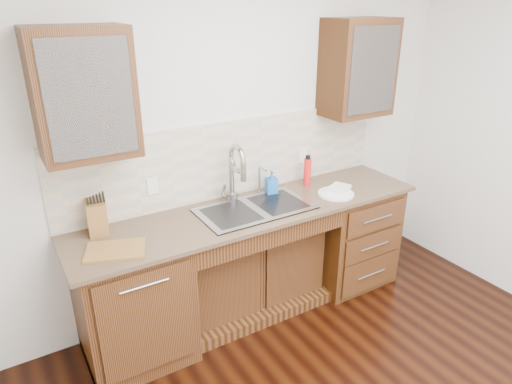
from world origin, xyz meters
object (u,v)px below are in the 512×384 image
water_bottle (307,172)px  cutting_board (115,250)px  soap_bottle (271,182)px  knife_block (97,216)px  plate (336,194)px

water_bottle → cutting_board: bearing=-170.9°
soap_bottle → water_bottle: water_bottle is taller
knife_block → cutting_board: bearing=-77.1°
plate → soap_bottle: bearing=146.2°
water_bottle → plate: water_bottle is taller
plate → cutting_board: same height
soap_bottle → knife_block: (-1.32, 0.05, 0.02)m
soap_bottle → knife_block: 1.32m
plate → knife_block: (-1.74, 0.33, 0.10)m
plate → cutting_board: 1.72m
soap_bottle → cutting_board: 1.33m
soap_bottle → knife_block: bearing=-169.0°
knife_block → water_bottle: bearing=7.1°
soap_bottle → water_bottle: (0.35, -0.00, 0.02)m
plate → knife_block: bearing=169.2°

